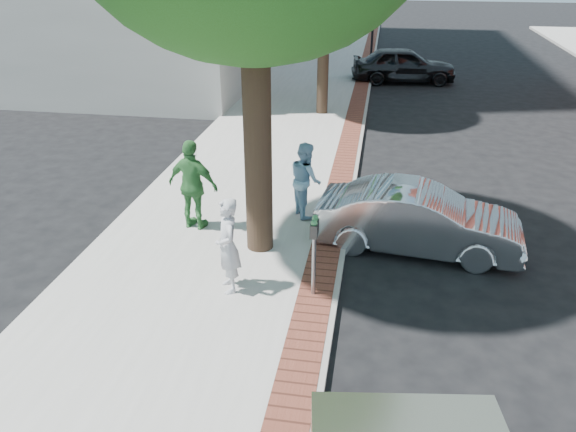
% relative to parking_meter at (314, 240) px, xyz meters
% --- Properties ---
extents(ground, '(120.00, 120.00, 0.00)m').
position_rel_parking_meter_xyz_m(ground, '(-0.66, -0.38, -1.21)').
color(ground, black).
rests_on(ground, ground).
extents(sidewalk, '(5.00, 60.00, 0.15)m').
position_rel_parking_meter_xyz_m(sidewalk, '(-2.16, 7.62, -1.13)').
color(sidewalk, '#9E9991').
rests_on(sidewalk, ground).
extents(brick_strip, '(0.60, 60.00, 0.01)m').
position_rel_parking_meter_xyz_m(brick_strip, '(0.04, 7.62, -1.05)').
color(brick_strip, brown).
rests_on(brick_strip, sidewalk).
extents(curb, '(0.10, 60.00, 0.15)m').
position_rel_parking_meter_xyz_m(curb, '(0.39, 7.62, -1.13)').
color(curb, gray).
rests_on(curb, ground).
extents(office_base, '(18.20, 22.20, 4.00)m').
position_rel_parking_meter_xyz_m(office_base, '(-13.66, 21.62, 0.79)').
color(office_base, gray).
rests_on(office_base, ground).
extents(signal_near, '(0.70, 0.15, 3.80)m').
position_rel_parking_meter_xyz_m(signal_near, '(0.24, 21.62, 1.05)').
color(signal_near, black).
rests_on(signal_near, ground).
extents(parking_meter, '(0.12, 0.32, 1.47)m').
position_rel_parking_meter_xyz_m(parking_meter, '(0.00, 0.00, 0.00)').
color(parking_meter, gray).
rests_on(parking_meter, sidewalk).
extents(person_gray, '(0.65, 0.74, 1.72)m').
position_rel_parking_meter_xyz_m(person_gray, '(-1.46, -0.08, -0.20)').
color(person_gray, '#B8B8BD').
rests_on(person_gray, sidewalk).
extents(person_officer, '(0.94, 1.01, 1.67)m').
position_rel_parking_meter_xyz_m(person_officer, '(-0.58, 3.16, -0.22)').
color(person_officer, '#86B2CF').
rests_on(person_officer, sidewalk).
extents(person_green, '(1.21, 0.71, 1.93)m').
position_rel_parking_meter_xyz_m(person_green, '(-2.79, 2.13, -0.09)').
color(person_green, '#387B3C').
rests_on(person_green, sidewalk).
extents(sedan_silver, '(4.17, 1.85, 1.33)m').
position_rel_parking_meter_xyz_m(sedan_silver, '(1.83, 2.20, -0.54)').
color(sedan_silver, silver).
rests_on(sedan_silver, ground).
extents(bg_car, '(4.74, 2.35, 1.55)m').
position_rel_parking_meter_xyz_m(bg_car, '(1.79, 17.75, -0.43)').
color(bg_car, black).
rests_on(bg_car, ground).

